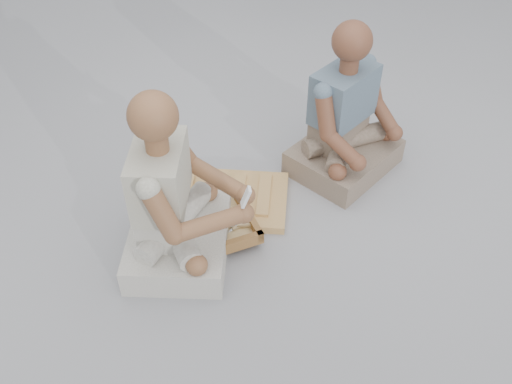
{
  "coord_description": "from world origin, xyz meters",
  "views": [
    {
      "loc": [
        -0.11,
        -1.78,
        2.04
      ],
      "look_at": [
        -0.08,
        0.13,
        0.3
      ],
      "focal_mm": 40.0,
      "sensor_mm": 36.0,
      "label": 1
    }
  ],
  "objects_px": {
    "carved_panel": "(225,199)",
    "tool_tray": "(201,227)",
    "craftsman": "(174,205)",
    "companion": "(346,124)"
  },
  "relations": [
    {
      "from": "carved_panel",
      "to": "craftsman",
      "type": "height_order",
      "value": "craftsman"
    },
    {
      "from": "carved_panel",
      "to": "companion",
      "type": "distance_m",
      "value": 0.74
    },
    {
      "from": "craftsman",
      "to": "companion",
      "type": "bearing_deg",
      "value": 129.51
    },
    {
      "from": "carved_panel",
      "to": "tool_tray",
      "type": "height_order",
      "value": "tool_tray"
    },
    {
      "from": "tool_tray",
      "to": "craftsman",
      "type": "relative_size",
      "value": 0.69
    },
    {
      "from": "tool_tray",
      "to": "companion",
      "type": "relative_size",
      "value": 0.71
    },
    {
      "from": "craftsman",
      "to": "tool_tray",
      "type": "bearing_deg",
      "value": 136.52
    },
    {
      "from": "carved_panel",
      "to": "craftsman",
      "type": "relative_size",
      "value": 0.72
    },
    {
      "from": "carved_panel",
      "to": "companion",
      "type": "height_order",
      "value": "companion"
    },
    {
      "from": "carved_panel",
      "to": "tool_tray",
      "type": "bearing_deg",
      "value": -114.25
    }
  ]
}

